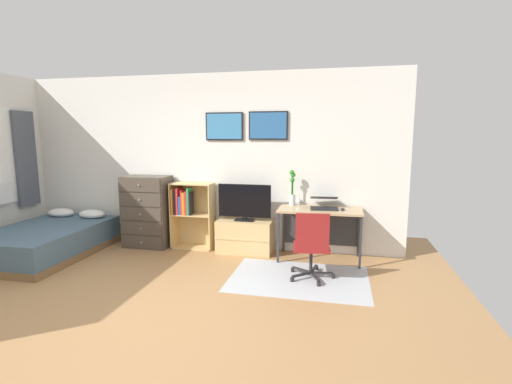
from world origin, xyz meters
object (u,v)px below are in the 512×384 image
Objects in this scene: laptop at (324,203)px; computer_mouse at (342,209)px; television at (244,203)px; bamboo_vase at (292,189)px; desk at (320,217)px; bookshelf at (189,210)px; tv_stand at (245,236)px; dresser at (147,211)px; wine_glass at (298,199)px; bed at (47,240)px; office_chair at (312,244)px.

computer_mouse is at bearing -27.62° from laptop.
bamboo_vase reaches higher than television.
television reaches higher than desk.
tv_stand is (0.92, -0.05, -0.36)m from bookshelf.
dresser is 2.44m from wine_glass.
bed is 2.34× the size of tv_stand.
television is 7.71× the size of computer_mouse.
dresser reaches higher than television.
bamboo_vase is at bearing 115.38° from wine_glass.
desk is 0.36m from computer_mouse.
laptop is at bearing -1.93° from bookshelf.
tv_stand is at bearing -171.98° from bamboo_vase.
dresser is 0.97× the size of desk.
desk is at bearing 0.39° from television.
bed is 4.35m from computer_mouse.
computer_mouse is at bearing 7.04° from bed.
bookshelf is 0.99m from tv_stand.
tv_stand is at bearing 0.54° from dresser.
wine_glass reaches higher than tv_stand.
office_chair is at bearing -39.54° from television.
computer_mouse is (1.42, -0.13, 0.51)m from tv_stand.
bamboo_vase is at bearing 160.89° from laptop.
desk is 0.57m from bamboo_vase.
dresser is 2.53× the size of laptop.
television is 0.83m from wine_glass.
bamboo_vase is (-0.42, 0.11, 0.38)m from desk.
bamboo_vase reaches higher than computer_mouse.
dresser reaches higher than office_chair.
tv_stand is at bearing 169.37° from wine_glass.
dresser is 6.27× the size of wine_glass.
bamboo_vase is 0.30m from wine_glass.
television is at bearing 175.82° from computer_mouse.
office_chair is (1.06, -0.88, -0.31)m from television.
dresser is 1.41× the size of television.
television reaches higher than office_chair.
office_chair is 1.64× the size of bamboo_vase.
office_chair reaches higher than tv_stand.
wine_glass is (0.82, -0.15, 0.63)m from tv_stand.
desk is 0.90m from office_chair.
laptop is at bearing 9.04° from bed.
bamboo_vase is 2.92× the size of wine_glass.
desk is at bearing 9.24° from bed.
tv_stand is at bearing 133.47° from office_chair.
bed is at bearing -165.55° from television.
wine_glass is (3.66, 0.60, 0.65)m from bed.
dresser is (1.25, 0.74, 0.35)m from bed.
bookshelf is at bearing 21.41° from bed.
wine_glass reaches higher than computer_mouse.
wine_glass is (-0.30, -0.14, 0.27)m from desk.
office_chair reaches higher than desk.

